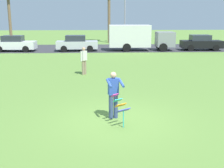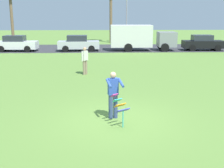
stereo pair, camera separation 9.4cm
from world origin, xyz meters
TOP-DOWN VIEW (x-y plane):
  - ground_plane at (0.00, 0.00)m, footprint 120.00×120.00m
  - road_strip at (0.00, 22.73)m, footprint 120.00×8.00m
  - person_kite_flyer at (-0.12, 0.16)m, footprint 0.64×0.73m
  - kite_held at (0.07, -0.61)m, footprint 0.65×0.73m
  - parked_car_white at (-9.16, 20.33)m, footprint 4.25×1.93m
  - parked_car_silver at (-2.83, 20.33)m, footprint 4.26×1.95m
  - parked_truck_grey_van at (3.43, 20.33)m, footprint 6.72×2.16m
  - parked_car_black at (10.15, 20.33)m, footprint 4.25×1.94m
  - streetlight_pole at (2.73, 27.38)m, footprint 0.24×1.65m
  - person_walker_near at (-1.55, 8.22)m, footprint 0.40×0.46m

SIDE VIEW (x-z plane):
  - ground_plane at x=0.00m, z-range 0.00..0.00m
  - road_strip at x=0.00m, z-range 0.00..0.01m
  - kite_held at x=0.07m, z-range 0.17..1.25m
  - parked_car_white at x=-9.16m, z-range -0.03..1.57m
  - parked_car_silver at x=-2.83m, z-range -0.03..1.57m
  - parked_car_black at x=10.15m, z-range -0.03..1.57m
  - person_walker_near at x=-1.55m, z-range 0.07..1.80m
  - person_kite_flyer at x=-0.12m, z-range 0.09..1.82m
  - parked_truck_grey_van at x=3.43m, z-range 0.10..2.72m
  - streetlight_pole at x=2.73m, z-range 0.50..7.50m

